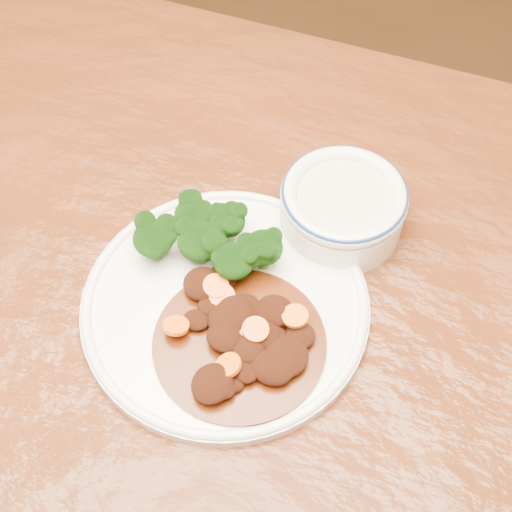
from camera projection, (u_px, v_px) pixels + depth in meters
The scene contains 6 objects.
ground at pixel (223, 505), 1.36m from camera, with size 4.00×4.00×0.00m, color #432210.
dining_table at pixel (200, 339), 0.80m from camera, with size 1.61×1.10×0.75m.
dinner_plate at pixel (225, 304), 0.73m from camera, with size 0.29×0.29×0.02m.
broccoli_florets at pixel (209, 239), 0.73m from camera, with size 0.15×0.10×0.05m.
mince_stew at pixel (243, 335), 0.69m from camera, with size 0.17×0.17×0.03m.
dip_bowl at pixel (343, 206), 0.77m from camera, with size 0.14×0.14×0.06m.
Camera 1 is at (0.24, -0.30, 1.39)m, focal length 50.00 mm.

